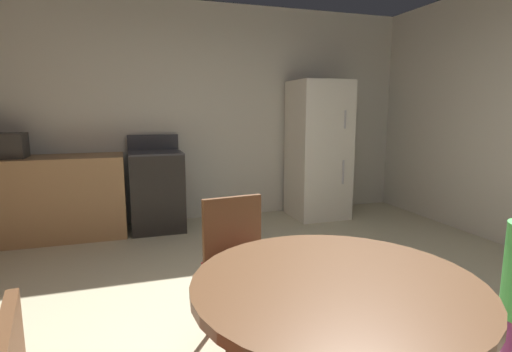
{
  "coord_description": "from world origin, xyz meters",
  "views": [
    {
      "loc": [
        -0.84,
        -1.91,
        1.39
      ],
      "look_at": [
        0.17,
        1.17,
        0.85
      ],
      "focal_mm": 27.87,
      "sensor_mm": 36.0,
      "label": 1
    }
  ],
  "objects_px": {
    "refrigerator": "(318,150)",
    "chair_north": "(240,260)",
    "oven_range": "(157,190)",
    "dining_table": "(335,320)",
    "microwave": "(2,146)"
  },
  "relations": [
    {
      "from": "refrigerator",
      "to": "oven_range",
      "type": "bearing_deg",
      "value": 178.5
    },
    {
      "from": "oven_range",
      "to": "refrigerator",
      "type": "distance_m",
      "value": 2.1
    },
    {
      "from": "dining_table",
      "to": "chair_north",
      "type": "relative_size",
      "value": 1.27
    },
    {
      "from": "dining_table",
      "to": "oven_range",
      "type": "bearing_deg",
      "value": 96.98
    },
    {
      "from": "microwave",
      "to": "chair_north",
      "type": "height_order",
      "value": "microwave"
    },
    {
      "from": "oven_range",
      "to": "microwave",
      "type": "distance_m",
      "value": 1.63
    },
    {
      "from": "refrigerator",
      "to": "chair_north",
      "type": "height_order",
      "value": "refrigerator"
    },
    {
      "from": "oven_range",
      "to": "microwave",
      "type": "relative_size",
      "value": 2.5
    },
    {
      "from": "oven_range",
      "to": "chair_north",
      "type": "relative_size",
      "value": 1.26
    },
    {
      "from": "refrigerator",
      "to": "chair_north",
      "type": "bearing_deg",
      "value": -125.6
    },
    {
      "from": "refrigerator",
      "to": "chair_north",
      "type": "distance_m",
      "value": 3.04
    },
    {
      "from": "refrigerator",
      "to": "dining_table",
      "type": "distance_m",
      "value": 3.77
    },
    {
      "from": "chair_north",
      "to": "dining_table",
      "type": "bearing_deg",
      "value": -0.0
    },
    {
      "from": "chair_north",
      "to": "oven_range",
      "type": "bearing_deg",
      "value": 179.77
    },
    {
      "from": "refrigerator",
      "to": "dining_table",
      "type": "xyz_separation_m",
      "value": [
        -1.64,
        -3.39,
        -0.29
      ]
    }
  ]
}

